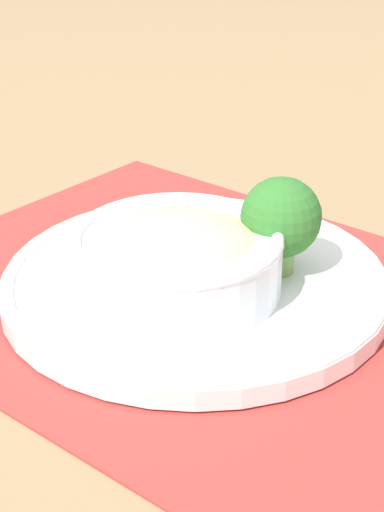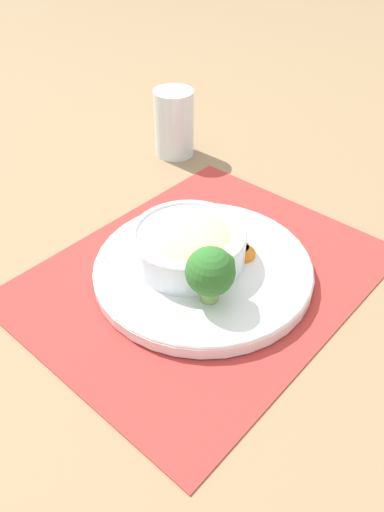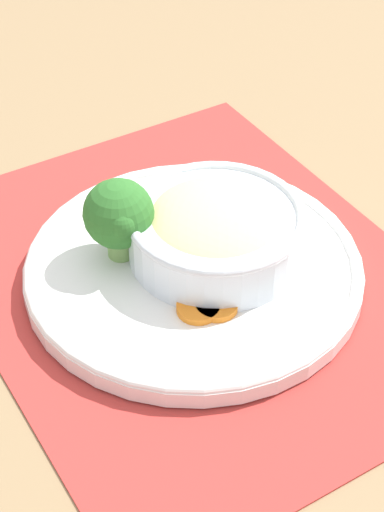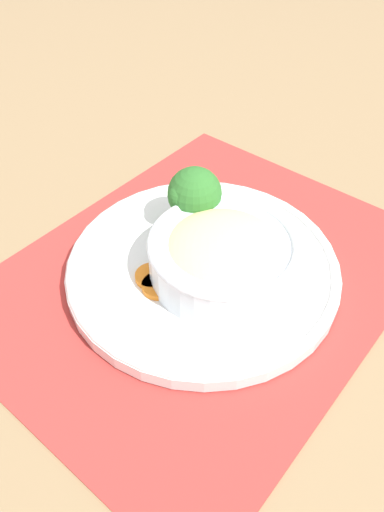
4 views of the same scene
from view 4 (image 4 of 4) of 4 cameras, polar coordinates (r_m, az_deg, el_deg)
The scene contains 7 objects.
ground_plane at distance 0.58m, azimuth 1.22°, elevation -2.23°, with size 4.00×4.00×0.00m, color #8C704C.
placemat at distance 0.58m, azimuth 1.22°, elevation -2.10°, with size 0.53×0.44×0.00m.
plate at distance 0.57m, azimuth 1.24°, elevation -1.18°, with size 0.31×0.31×0.02m.
bowl at distance 0.54m, azimuth 3.39°, elevation 0.07°, with size 0.16×0.16×0.06m.
broccoli_floret at distance 0.59m, azimuth 0.26°, elevation 7.03°, with size 0.06×0.06×0.08m.
carrot_slice_near at distance 0.55m, azimuth -4.58°, elevation -2.33°, with size 0.04×0.04×0.01m.
carrot_slice_middle at distance 0.54m, azimuth -3.79°, elevation -3.41°, with size 0.04×0.04×0.01m.
Camera 4 is at (-0.34, -0.22, 0.42)m, focal length 35.00 mm.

